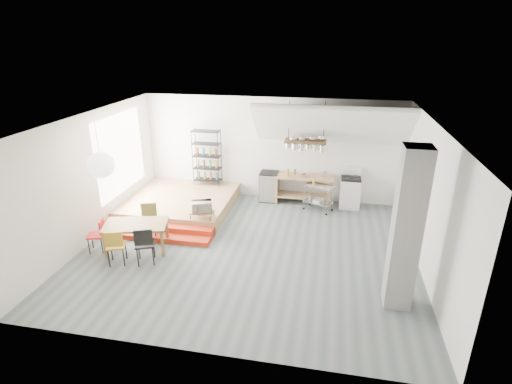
% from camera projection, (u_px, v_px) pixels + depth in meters
% --- Properties ---
extents(floor, '(8.00, 8.00, 0.00)m').
position_uv_depth(floor, '(248.00, 249.00, 9.84)').
color(floor, '#545E61').
rests_on(floor, ground).
extents(wall_back, '(8.00, 0.04, 3.20)m').
position_uv_depth(wall_back, '(271.00, 149.00, 12.44)').
color(wall_back, silver).
rests_on(wall_back, ground).
extents(wall_left, '(0.04, 7.00, 3.20)m').
position_uv_depth(wall_left, '(91.00, 178.00, 9.96)').
color(wall_left, silver).
rests_on(wall_left, ground).
extents(wall_right, '(0.04, 7.00, 3.20)m').
position_uv_depth(wall_right, '(430.00, 202.00, 8.54)').
color(wall_right, silver).
rests_on(wall_right, ground).
extents(ceiling, '(8.00, 7.00, 0.02)m').
position_uv_depth(ceiling, '(247.00, 120.00, 8.66)').
color(ceiling, white).
rests_on(ceiling, wall_back).
extents(slope_ceiling, '(4.40, 1.44, 1.32)m').
position_uv_depth(slope_ceiling, '(331.00, 125.00, 11.23)').
color(slope_ceiling, white).
rests_on(slope_ceiling, wall_back).
extents(window_pane, '(0.02, 2.50, 2.20)m').
position_uv_depth(window_pane, '(121.00, 154.00, 11.25)').
color(window_pane, white).
rests_on(window_pane, wall_left).
extents(platform, '(3.00, 3.00, 0.40)m').
position_uv_depth(platform, '(181.00, 203.00, 12.04)').
color(platform, '#A67B53').
rests_on(platform, ground).
extents(step_lower, '(3.00, 0.35, 0.13)m').
position_uv_depth(step_lower, '(154.00, 237.00, 10.31)').
color(step_lower, red).
rests_on(step_lower, ground).
extents(step_upper, '(3.00, 0.35, 0.27)m').
position_uv_depth(step_upper, '(159.00, 228.00, 10.60)').
color(step_upper, red).
rests_on(step_upper, ground).
extents(concrete_column, '(0.50, 0.50, 3.20)m').
position_uv_depth(concrete_column, '(406.00, 231.00, 7.30)').
color(concrete_column, gray).
rests_on(concrete_column, ground).
extents(kitchen_counter, '(1.80, 0.60, 0.91)m').
position_uv_depth(kitchen_counter, '(304.00, 184.00, 12.29)').
color(kitchen_counter, '#A67B53').
rests_on(kitchen_counter, ground).
extents(stove, '(0.60, 0.60, 1.18)m').
position_uv_depth(stove, '(350.00, 192.00, 12.10)').
color(stove, white).
rests_on(stove, ground).
extents(pot_rack, '(1.20, 0.50, 1.43)m').
position_uv_depth(pot_rack, '(306.00, 144.00, 11.58)').
color(pot_rack, '#432E1A').
rests_on(pot_rack, ceiling).
extents(wire_shelving, '(0.88, 0.38, 1.80)m').
position_uv_depth(wire_shelving, '(207.00, 157.00, 12.62)').
color(wire_shelving, black).
rests_on(wire_shelving, platform).
extents(microwave_shelf, '(0.60, 0.40, 0.16)m').
position_uv_depth(microwave_shelf, '(202.00, 212.00, 10.57)').
color(microwave_shelf, '#A67B53').
rests_on(microwave_shelf, platform).
extents(paper_lantern, '(0.60, 0.60, 0.60)m').
position_uv_depth(paper_lantern, '(101.00, 165.00, 8.99)').
color(paper_lantern, white).
rests_on(paper_lantern, ceiling).
extents(dining_table, '(1.65, 1.18, 0.71)m').
position_uv_depth(dining_table, '(136.00, 227.00, 9.61)').
color(dining_table, brown).
rests_on(dining_table, ground).
extents(chair_mustard, '(0.52, 0.52, 0.89)m').
position_uv_depth(chair_mustard, '(115.00, 244.00, 9.00)').
color(chair_mustard, '#B98D1F').
rests_on(chair_mustard, ground).
extents(chair_black, '(0.55, 0.55, 0.93)m').
position_uv_depth(chair_black, '(144.00, 242.00, 9.02)').
color(chair_black, black).
rests_on(chair_black, ground).
extents(chair_olive, '(0.52, 0.52, 0.90)m').
position_uv_depth(chair_olive, '(149.00, 218.00, 10.28)').
color(chair_olive, olive).
rests_on(chair_olive, ground).
extents(chair_red, '(0.47, 0.47, 0.82)m').
position_uv_depth(chair_red, '(98.00, 233.00, 9.61)').
color(chair_red, red).
rests_on(chair_red, ground).
extents(rolling_cart, '(0.92, 0.73, 0.81)m').
position_uv_depth(rolling_cart, '(319.00, 194.00, 11.83)').
color(rolling_cart, silver).
rests_on(rolling_cart, ground).
extents(mini_fridge, '(0.55, 0.55, 0.93)m').
position_uv_depth(mini_fridge, '(269.00, 186.00, 12.59)').
color(mini_fridge, black).
rests_on(mini_fridge, ground).
extents(microwave, '(0.62, 0.52, 0.29)m').
position_uv_depth(microwave, '(202.00, 207.00, 10.51)').
color(microwave, beige).
rests_on(microwave, microwave_shelf).
extents(bowl, '(0.30, 0.30, 0.06)m').
position_uv_depth(bowl, '(304.00, 175.00, 12.13)').
color(bowl, silver).
rests_on(bowl, kitchen_counter).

